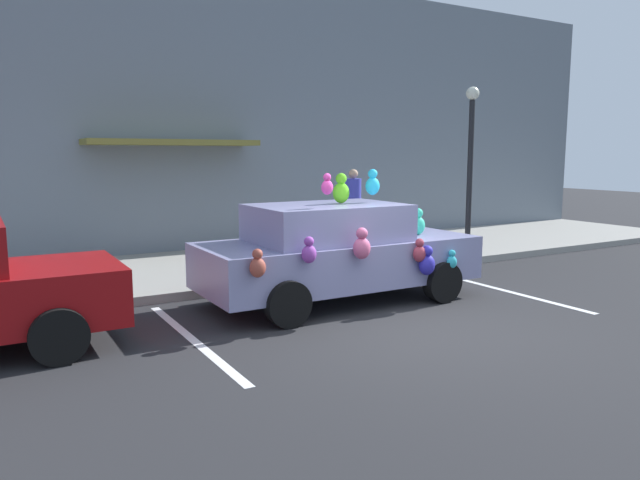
{
  "coord_description": "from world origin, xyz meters",
  "views": [
    {
      "loc": [
        -4.93,
        -6.04,
        2.31
      ],
      "look_at": [
        -0.04,
        2.37,
        0.9
      ],
      "focal_mm": 33.41,
      "sensor_mm": 36.0,
      "label": 1
    }
  ],
  "objects_px": {
    "teddy_bear_on_sidewalk": "(312,257)",
    "street_lamp_post": "(471,152)",
    "plush_covered_car": "(337,251)",
    "pedestrian_near_shopfront": "(353,214)"
  },
  "relations": [
    {
      "from": "teddy_bear_on_sidewalk",
      "to": "pedestrian_near_shopfront",
      "type": "distance_m",
      "value": 2.32
    },
    {
      "from": "teddy_bear_on_sidewalk",
      "to": "street_lamp_post",
      "type": "bearing_deg",
      "value": -0.04
    },
    {
      "from": "plush_covered_car",
      "to": "street_lamp_post",
      "type": "xyz_separation_m",
      "value": [
        4.45,
        1.74,
        1.56
      ]
    },
    {
      "from": "teddy_bear_on_sidewalk",
      "to": "street_lamp_post",
      "type": "height_order",
      "value": "street_lamp_post"
    },
    {
      "from": "plush_covered_car",
      "to": "street_lamp_post",
      "type": "bearing_deg",
      "value": 21.34
    },
    {
      "from": "plush_covered_car",
      "to": "teddy_bear_on_sidewalk",
      "type": "xyz_separation_m",
      "value": [
        0.53,
        1.74,
        -0.4
      ]
    },
    {
      "from": "teddy_bear_on_sidewalk",
      "to": "street_lamp_post",
      "type": "distance_m",
      "value": 4.38
    },
    {
      "from": "plush_covered_car",
      "to": "pedestrian_near_shopfront",
      "type": "distance_m",
      "value": 3.86
    },
    {
      "from": "plush_covered_car",
      "to": "pedestrian_near_shopfront",
      "type": "relative_size",
      "value": 2.4
    },
    {
      "from": "teddy_bear_on_sidewalk",
      "to": "pedestrian_near_shopfront",
      "type": "relative_size",
      "value": 0.3
    }
  ]
}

